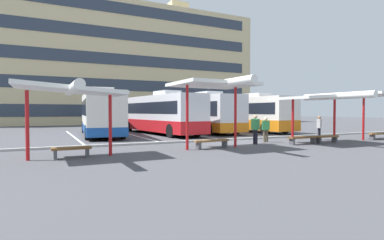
# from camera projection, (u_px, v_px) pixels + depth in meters

# --- Properties ---
(ground_plane) EXTENTS (160.00, 160.00, 0.00)m
(ground_plane) POSITION_uv_depth(u_px,v_px,m) (239.00, 142.00, 18.97)
(ground_plane) COLOR #47474C
(terminal_building) EXTENTS (44.80, 13.26, 21.13)m
(terminal_building) POSITION_uv_depth(u_px,v_px,m) (115.00, 67.00, 50.41)
(terminal_building) COLOR #D1BC8C
(terminal_building) RESTS_ON ground
(coach_bus_0) EXTENTS (3.54, 11.06, 3.64)m
(coach_bus_0) POSITION_uv_depth(u_px,v_px,m) (101.00, 114.00, 24.24)
(coach_bus_0) COLOR silver
(coach_bus_0) RESTS_ON ground
(coach_bus_1) EXTENTS (3.64, 11.74, 3.54)m
(coach_bus_1) POSITION_uv_depth(u_px,v_px,m) (159.00, 115.00, 26.06)
(coach_bus_1) COLOR silver
(coach_bus_1) RESTS_ON ground
(coach_bus_2) EXTENTS (2.76, 10.71, 3.59)m
(coach_bus_2) POSITION_uv_depth(u_px,v_px,m) (201.00, 114.00, 28.04)
(coach_bus_2) COLOR silver
(coach_bus_2) RESTS_ON ground
(coach_bus_3) EXTENTS (3.07, 10.74, 3.52)m
(coach_bus_3) POSITION_uv_depth(u_px,v_px,m) (247.00, 114.00, 29.15)
(coach_bus_3) COLOR silver
(coach_bus_3) RESTS_ON ground
(lane_stripe_0) EXTENTS (0.16, 14.00, 0.01)m
(lane_stripe_0) POSITION_uv_depth(u_px,v_px,m) (74.00, 137.00, 23.08)
(lane_stripe_0) COLOR white
(lane_stripe_0) RESTS_ON ground
(lane_stripe_1) EXTENTS (0.16, 14.00, 0.01)m
(lane_stripe_1) POSITION_uv_depth(u_px,v_px,m) (131.00, 135.00, 25.01)
(lane_stripe_1) COLOR white
(lane_stripe_1) RESTS_ON ground
(lane_stripe_2) EXTENTS (0.16, 14.00, 0.01)m
(lane_stripe_2) POSITION_uv_depth(u_px,v_px,m) (180.00, 133.00, 26.94)
(lane_stripe_2) COLOR white
(lane_stripe_2) RESTS_ON ground
(lane_stripe_3) EXTENTS (0.16, 14.00, 0.01)m
(lane_stripe_3) POSITION_uv_depth(u_px,v_px,m) (223.00, 131.00, 28.88)
(lane_stripe_3) COLOR white
(lane_stripe_3) RESTS_ON ground
(lane_stripe_4) EXTENTS (0.16, 14.00, 0.01)m
(lane_stripe_4) POSITION_uv_depth(u_px,v_px,m) (260.00, 130.00, 30.81)
(lane_stripe_4) COLOR white
(lane_stripe_4) RESTS_ON ground
(waiting_shelter_0) EXTENTS (4.14, 4.55, 3.01)m
(waiting_shelter_0) POSITION_uv_depth(u_px,v_px,m) (71.00, 91.00, 12.23)
(waiting_shelter_0) COLOR red
(waiting_shelter_0) RESTS_ON ground
(bench_0) EXTENTS (1.53, 0.46, 0.45)m
(bench_0) POSITION_uv_depth(u_px,v_px,m) (71.00, 150.00, 12.48)
(bench_0) COLOR brown
(bench_0) RESTS_ON ground
(waiting_shelter_1) EXTENTS (3.83, 5.11, 3.41)m
(waiting_shelter_1) POSITION_uv_depth(u_px,v_px,m) (215.00, 86.00, 15.39)
(waiting_shelter_1) COLOR red
(waiting_shelter_1) RESTS_ON ground
(bench_1) EXTENTS (1.97, 0.63, 0.45)m
(bench_1) POSITION_uv_depth(u_px,v_px,m) (212.00, 142.00, 15.75)
(bench_1) COLOR brown
(bench_1) RESTS_ON ground
(waiting_shelter_2) EXTENTS (4.39, 5.29, 2.97)m
(waiting_shelter_2) POSITION_uv_depth(u_px,v_px,m) (319.00, 97.00, 17.77)
(waiting_shelter_2) COLOR red
(waiting_shelter_2) RESTS_ON ground
(bench_2) EXTENTS (1.94, 0.43, 0.45)m
(bench_2) POSITION_uv_depth(u_px,v_px,m) (303.00, 138.00, 17.70)
(bench_2) COLOR brown
(bench_2) RESTS_ON ground
(bench_3) EXTENTS (1.62, 0.47, 0.45)m
(bench_3) POSITION_uv_depth(u_px,v_px,m) (327.00, 137.00, 18.38)
(bench_3) COLOR brown
(bench_3) RESTS_ON ground
(waiting_shelter_3) EXTENTS (4.22, 4.97, 3.24)m
(waiting_shelter_3) POSITION_uv_depth(u_px,v_px,m) (383.00, 95.00, 20.52)
(waiting_shelter_3) COLOR red
(waiting_shelter_3) RESTS_ON ground
(bench_4) EXTENTS (1.98, 0.44, 0.45)m
(bench_4) POSITION_uv_depth(u_px,v_px,m) (381.00, 134.00, 20.73)
(bench_4) COLOR brown
(bench_4) RESTS_ON ground
(platform_kerb) EXTENTS (44.00, 0.24, 0.12)m
(platform_kerb) POSITION_uv_depth(u_px,v_px,m) (228.00, 139.00, 20.08)
(platform_kerb) COLOR #ADADA8
(platform_kerb) RESTS_ON ground
(waiting_passenger_0) EXTENTS (0.49, 0.41, 1.53)m
(waiting_passenger_0) POSITION_uv_depth(u_px,v_px,m) (266.00, 128.00, 18.89)
(waiting_passenger_0) COLOR brown
(waiting_passenger_0) RESTS_ON ground
(waiting_passenger_1) EXTENTS (0.27, 0.51, 1.70)m
(waiting_passenger_1) POSITION_uv_depth(u_px,v_px,m) (255.00, 127.00, 17.68)
(waiting_passenger_1) COLOR black
(waiting_passenger_1) RESTS_ON ground
(waiting_passenger_2) EXTENTS (0.51, 0.41, 1.60)m
(waiting_passenger_2) POSITION_uv_depth(u_px,v_px,m) (319.00, 126.00, 20.42)
(waiting_passenger_2) COLOR black
(waiting_passenger_2) RESTS_ON ground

